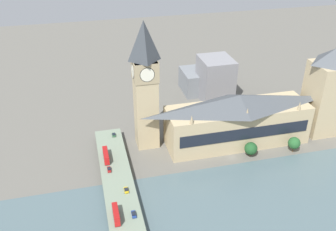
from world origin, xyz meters
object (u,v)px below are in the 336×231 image
object	(u,v)px
victoria_tower	(326,91)
car_southbound_mid	(126,190)
clock_tower	(145,84)
parliament_hall	(238,119)
road_bridge	(125,217)
double_decker_bus_lead	(116,214)
car_southbound_lead	(109,169)
car_northbound_tail	(134,214)
double_decker_bus_mid	(106,155)
car_northbound_mid	(114,135)

from	to	relation	value
victoria_tower	car_southbound_mid	size ratio (longest dim) A/B	13.78
clock_tower	car_southbound_mid	bearing A→B (deg)	157.05
parliament_hall	road_bridge	world-z (taller)	parliament_hall
road_bridge	double_decker_bus_lead	bearing A→B (deg)	106.44
car_southbound_lead	clock_tower	bearing A→B (deg)	-43.16
parliament_hall	car_southbound_mid	bearing A→B (deg)	115.67
car_northbound_tail	parliament_hall	bearing A→B (deg)	-54.02
car_northbound_tail	car_southbound_mid	bearing A→B (deg)	3.12
car_southbound_lead	double_decker_bus_mid	bearing A→B (deg)	2.60
clock_tower	double_decker_bus_lead	bearing A→B (deg)	157.29
parliament_hall	double_decker_bus_lead	bearing A→B (deg)	123.20
clock_tower	car_southbound_mid	xyz separation A→B (m)	(-44.23, 18.73, -32.93)
road_bridge	car_northbound_tail	size ratio (longest dim) A/B	33.29
double_decker_bus_mid	car_northbound_mid	size ratio (longest dim) A/B	2.96
car_southbound_lead	car_northbound_tail	bearing A→B (deg)	-168.32
clock_tower	car_southbound_mid	size ratio (longest dim) A/B	17.65
double_decker_bus_mid	car_southbound_lead	world-z (taller)	double_decker_bus_mid
road_bridge	double_decker_bus_lead	distance (m)	5.30
car_northbound_tail	double_decker_bus_mid	bearing A→B (deg)	9.66
clock_tower	road_bridge	distance (m)	72.24
parliament_hall	car_southbound_lead	distance (m)	78.28
parliament_hall	car_northbound_mid	bearing A→B (deg)	77.00
car_northbound_mid	car_southbound_lead	size ratio (longest dim) A/B	0.89
double_decker_bus_lead	clock_tower	bearing A→B (deg)	-22.71
double_decker_bus_lead	car_southbound_lead	distance (m)	34.26
car_southbound_mid	double_decker_bus_mid	bearing A→B (deg)	13.46
parliament_hall	victoria_tower	size ratio (longest dim) A/B	1.44
car_northbound_mid	car_northbound_tail	xyz separation A→B (m)	(-66.21, -0.88, 0.00)
car_northbound_mid	double_decker_bus_mid	bearing A→B (deg)	163.25
clock_tower	car_northbound_mid	bearing A→B (deg)	73.66
road_bridge	double_decker_bus_mid	world-z (taller)	double_decker_bus_mid
clock_tower	double_decker_bus_mid	world-z (taller)	clock_tower
car_northbound_tail	victoria_tower	bearing A→B (deg)	-67.98
double_decker_bus_lead	car_southbound_mid	bearing A→B (deg)	-22.08
parliament_hall	car_northbound_tail	distance (m)	85.79
clock_tower	road_bridge	xyz separation A→B (m)	(-59.64, 21.67, -34.53)
road_bridge	parliament_hall	bearing A→B (deg)	-56.06
road_bridge	car_northbound_mid	xyz separation A→B (m)	(65.13, -2.96, 1.64)
clock_tower	car_southbound_mid	world-z (taller)	clock_tower
car_southbound_lead	car_southbound_mid	world-z (taller)	car_southbound_lead
car_southbound_mid	car_northbound_mid	bearing A→B (deg)	-0.02
car_northbound_tail	clock_tower	bearing A→B (deg)	-16.36
double_decker_bus_lead	double_decker_bus_mid	xyz separation A→B (m)	(44.17, -0.08, -0.03)
double_decker_bus_lead	road_bridge	bearing A→B (deg)	-73.56
car_northbound_mid	car_southbound_mid	size ratio (longest dim) A/B	0.96
car_southbound_lead	car_northbound_mid	bearing A→B (deg)	-10.93
victoria_tower	car_northbound_tail	distance (m)	135.38
car_southbound_lead	parliament_hall	bearing A→B (deg)	-78.19
victoria_tower	double_decker_bus_lead	world-z (taller)	victoria_tower
parliament_hall	double_decker_bus_lead	size ratio (longest dim) A/B	7.78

